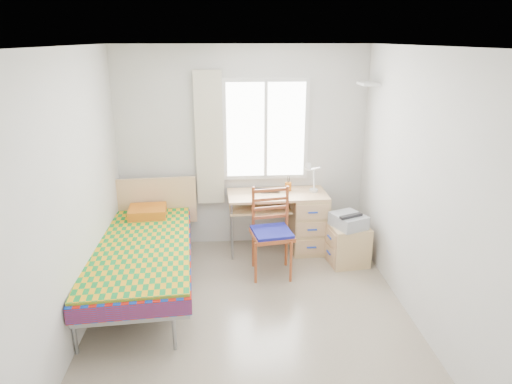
# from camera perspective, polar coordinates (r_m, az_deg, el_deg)

# --- Properties ---
(floor) EXTENTS (3.50, 3.50, 0.00)m
(floor) POSITION_cam_1_polar(r_m,az_deg,el_deg) (4.83, -0.68, -14.81)
(floor) COLOR #BCAD93
(floor) RESTS_ON ground
(ceiling) EXTENTS (3.50, 3.50, 0.00)m
(ceiling) POSITION_cam_1_polar(r_m,az_deg,el_deg) (4.02, -0.83, 17.78)
(ceiling) COLOR white
(ceiling) RESTS_ON wall_back
(wall_back) EXTENTS (3.20, 0.00, 3.20)m
(wall_back) POSITION_cam_1_polar(r_m,az_deg,el_deg) (5.93, -1.72, 5.39)
(wall_back) COLOR silver
(wall_back) RESTS_ON ground
(wall_left) EXTENTS (0.00, 3.50, 3.50)m
(wall_left) POSITION_cam_1_polar(r_m,az_deg,el_deg) (4.46, -21.74, -0.49)
(wall_left) COLOR silver
(wall_left) RESTS_ON ground
(wall_right) EXTENTS (0.00, 3.50, 3.50)m
(wall_right) POSITION_cam_1_polar(r_m,az_deg,el_deg) (4.62, 19.49, 0.41)
(wall_right) COLOR silver
(wall_right) RESTS_ON ground
(window) EXTENTS (1.10, 0.04, 1.30)m
(window) POSITION_cam_1_polar(r_m,az_deg,el_deg) (5.87, 1.22, 7.76)
(window) COLOR white
(window) RESTS_ON wall_back
(curtain) EXTENTS (0.35, 0.05, 1.70)m
(curtain) POSITION_cam_1_polar(r_m,az_deg,el_deg) (5.83, -5.86, 6.58)
(curtain) COLOR beige
(curtain) RESTS_ON wall_back
(floating_shelf) EXTENTS (0.20, 0.32, 0.03)m
(floating_shelf) POSITION_cam_1_polar(r_m,az_deg,el_deg) (5.70, 13.88, 13.01)
(floating_shelf) COLOR white
(floating_shelf) RESTS_ON wall_right
(bed) EXTENTS (1.21, 2.33, 0.98)m
(bed) POSITION_cam_1_polar(r_m,az_deg,el_deg) (5.16, -13.99, -7.00)
(bed) COLOR gray
(bed) RESTS_ON floor
(desk) EXTENTS (1.28, 0.62, 0.79)m
(desk) POSITION_cam_1_polar(r_m,az_deg,el_deg) (5.98, 5.85, -3.39)
(desk) COLOR tan
(desk) RESTS_ON floor
(chair) EXTENTS (0.51, 0.51, 1.04)m
(chair) POSITION_cam_1_polar(r_m,az_deg,el_deg) (5.32, 2.01, -4.40)
(chair) COLOR #9A471D
(chair) RESTS_ON floor
(cabinet) EXTENTS (0.51, 0.46, 0.50)m
(cabinet) POSITION_cam_1_polar(r_m,az_deg,el_deg) (5.76, 11.41, -6.51)
(cabinet) COLOR tan
(cabinet) RESTS_ON floor
(printer) EXTENTS (0.46, 0.49, 0.17)m
(printer) POSITION_cam_1_polar(r_m,az_deg,el_deg) (5.61, 11.50, -3.48)
(printer) COLOR #A1A3A9
(printer) RESTS_ON cabinet
(laptop) EXTENTS (0.38, 0.27, 0.03)m
(laptop) POSITION_cam_1_polar(r_m,az_deg,el_deg) (5.83, 1.23, 0.05)
(laptop) COLOR black
(laptop) RESTS_ON desk
(pen_cup) EXTENTS (0.10, 0.10, 0.10)m
(pen_cup) POSITION_cam_1_polar(r_m,az_deg,el_deg) (5.92, 4.05, 0.70)
(pen_cup) COLOR orange
(pen_cup) RESTS_ON desk
(task_lamp) EXTENTS (0.23, 0.33, 0.43)m
(task_lamp) POSITION_cam_1_polar(r_m,az_deg,el_deg) (5.72, 6.90, 2.23)
(task_lamp) COLOR white
(task_lamp) RESTS_ON desk
(book) EXTENTS (0.18, 0.24, 0.02)m
(book) POSITION_cam_1_polar(r_m,az_deg,el_deg) (5.88, 0.73, -1.96)
(book) COLOR gray
(book) RESTS_ON desk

